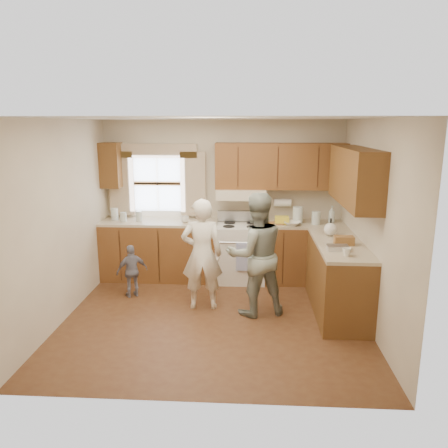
# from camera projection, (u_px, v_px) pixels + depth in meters

# --- Properties ---
(room) EXTENTS (3.80, 3.80, 3.80)m
(room) POSITION_uv_depth(u_px,v_px,m) (214.00, 223.00, 5.33)
(room) COLOR #4E2A18
(room) RESTS_ON ground
(kitchen_fixtures) EXTENTS (3.80, 2.25, 2.15)m
(kitchen_fixtures) POSITION_uv_depth(u_px,v_px,m) (261.00, 235.00, 6.44)
(kitchen_fixtures) COLOR #4F2610
(kitchen_fixtures) RESTS_ON ground
(stove) EXTENTS (0.76, 0.67, 1.07)m
(stove) POSITION_uv_depth(u_px,v_px,m) (241.00, 252.00, 6.89)
(stove) COLOR silver
(stove) RESTS_ON ground
(woman_left) EXTENTS (0.58, 0.40, 1.50)m
(woman_left) POSITION_uv_depth(u_px,v_px,m) (202.00, 254.00, 5.78)
(woman_left) COLOR white
(woman_left) RESTS_ON ground
(woman_right) EXTENTS (0.92, 0.81, 1.61)m
(woman_right) POSITION_uv_depth(u_px,v_px,m) (256.00, 255.00, 5.59)
(woman_right) COLOR #223B30
(woman_right) RESTS_ON ground
(child) EXTENTS (0.48, 0.39, 0.77)m
(child) POSITION_uv_depth(u_px,v_px,m) (132.00, 271.00, 6.24)
(child) COLOR gray
(child) RESTS_ON ground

